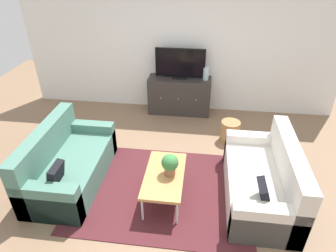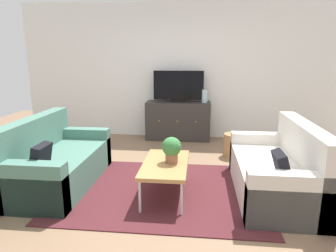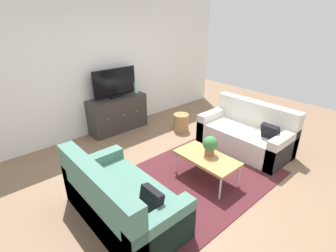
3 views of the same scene
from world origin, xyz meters
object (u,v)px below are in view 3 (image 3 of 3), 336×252
(potted_plant, at_px, (210,145))
(tv_console, at_px, (118,114))
(couch_left_side, at_px, (118,202))
(coffee_table, at_px, (207,158))
(glass_vase, at_px, (136,87))
(wicker_basket, at_px, (181,122))
(couch_right_side, at_px, (247,134))
(flat_screen_tv, at_px, (115,83))

(potted_plant, distance_m, tv_console, 2.53)
(couch_left_side, relative_size, potted_plant, 5.38)
(couch_left_side, height_order, potted_plant, couch_left_side)
(coffee_table, distance_m, glass_vase, 2.62)
(tv_console, bearing_deg, coffee_table, -89.25)
(glass_vase, bearing_deg, wicker_basket, -62.89)
(couch_left_side, relative_size, tv_console, 1.31)
(couch_left_side, distance_m, tv_console, 2.79)
(couch_right_side, bearing_deg, couch_left_side, 180.00)
(wicker_basket, bearing_deg, couch_left_side, -150.39)
(glass_vase, bearing_deg, flat_screen_tv, 177.79)
(couch_left_side, height_order, coffee_table, couch_left_side)
(coffee_table, height_order, tv_console, tv_console)
(couch_right_side, xyz_separation_m, flat_screen_tv, (-1.41, 2.39, 0.78))
(glass_vase, bearing_deg, tv_console, -180.00)
(coffee_table, bearing_deg, glass_vase, 79.14)
(couch_right_side, bearing_deg, flat_screen_tv, 120.57)
(flat_screen_tv, xyz_separation_m, wicker_basket, (1.01, -0.99, -0.88))
(wicker_basket, bearing_deg, flat_screen_tv, 135.76)
(coffee_table, relative_size, flat_screen_tv, 1.00)
(potted_plant, height_order, glass_vase, glass_vase)
(couch_left_side, distance_m, coffee_table, 1.51)
(coffee_table, xyz_separation_m, potted_plant, (0.07, 0.01, 0.20))
(couch_right_side, height_order, wicker_basket, couch_right_side)
(tv_console, relative_size, flat_screen_tv, 1.29)
(coffee_table, relative_size, potted_plant, 3.17)
(glass_vase, height_order, wicker_basket, glass_vase)
(coffee_table, height_order, flat_screen_tv, flat_screen_tv)
(tv_console, xyz_separation_m, wicker_basket, (1.01, -0.97, -0.19))
(couch_left_side, xyz_separation_m, glass_vase, (1.98, 2.37, 0.60))
(flat_screen_tv, bearing_deg, couch_left_side, -121.42)
(coffee_table, relative_size, tv_console, 0.77)
(coffee_table, relative_size, wicker_basket, 2.56)
(glass_vase, bearing_deg, potted_plant, -99.30)
(coffee_table, bearing_deg, couch_right_side, 6.45)
(couch_right_side, bearing_deg, tv_console, 120.78)
(couch_left_side, bearing_deg, couch_right_side, 0.00)
(potted_plant, distance_m, flat_screen_tv, 2.58)
(couch_right_side, xyz_separation_m, coffee_table, (-1.38, -0.16, 0.10))
(wicker_basket, bearing_deg, glass_vase, 117.11)
(couch_left_side, bearing_deg, glass_vase, 50.16)
(coffee_table, distance_m, tv_console, 2.53)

